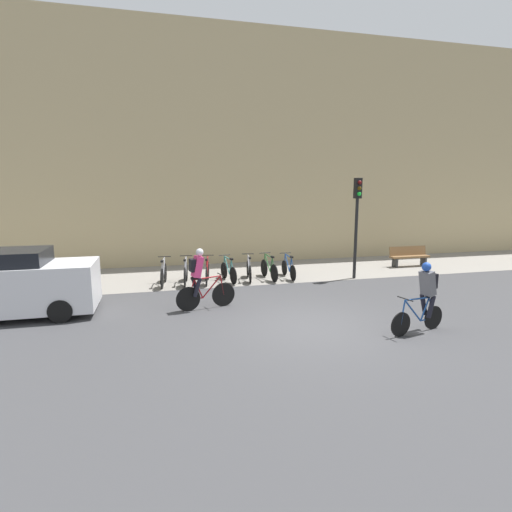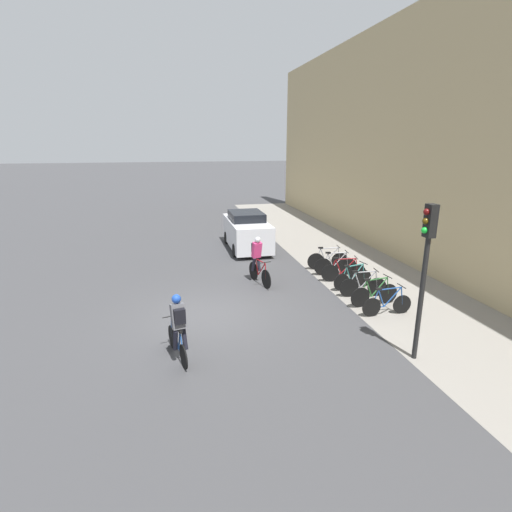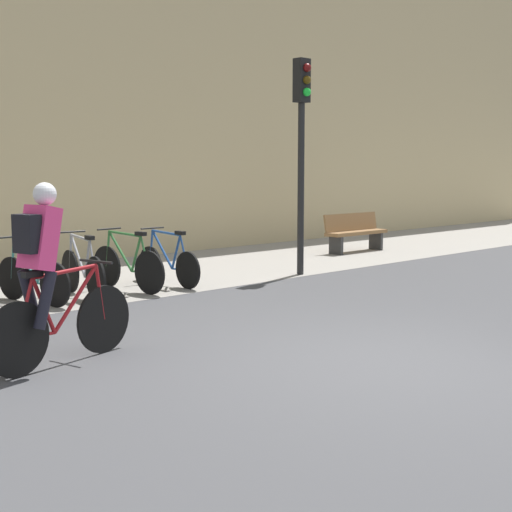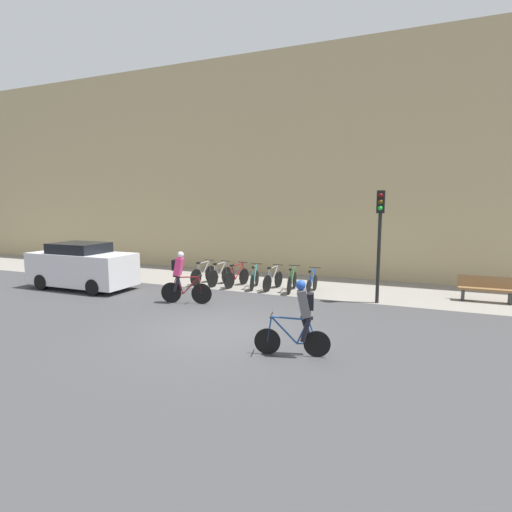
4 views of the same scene
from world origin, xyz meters
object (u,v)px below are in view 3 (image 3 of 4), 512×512
at_px(traffic_light_pole, 302,127).
at_px(parked_bike_4, 82,271).
at_px(cyclist_pink, 47,272).
at_px(parked_bike_5, 128,266).
at_px(bench, 355,231).
at_px(parked_bike_6, 168,262).
at_px(parked_bike_3, 33,277).

bearing_deg(traffic_light_pole, parked_bike_4, 170.62).
relative_size(cyclist_pink, traffic_light_pole, 0.47).
height_order(parked_bike_5, bench, parked_bike_5).
height_order(parked_bike_4, traffic_light_pole, traffic_light_pole).
bearing_deg(parked_bike_5, parked_bike_4, 179.95).
height_order(cyclist_pink, traffic_light_pole, traffic_light_pole).
relative_size(parked_bike_6, traffic_light_pole, 0.43).
height_order(traffic_light_pole, bench, traffic_light_pole).
relative_size(parked_bike_3, parked_bike_6, 0.97).
distance_m(parked_bike_4, parked_bike_6, 1.59).
height_order(parked_bike_3, bench, parked_bike_3).
xyz_separation_m(parked_bike_3, parked_bike_5, (1.58, -0.00, 0.01)).
bearing_deg(bench, parked_bike_4, -172.94).
relative_size(parked_bike_3, traffic_light_pole, 0.42).
bearing_deg(parked_bike_6, bench, 8.92).
bearing_deg(cyclist_pink, parked_bike_3, 66.78).
xyz_separation_m(parked_bike_3, parked_bike_4, (0.79, 0.00, 0.01)).
bearing_deg(parked_bike_5, traffic_light_pole, -11.60).
xyz_separation_m(cyclist_pink, parked_bike_4, (2.18, 3.25, -0.55)).
xyz_separation_m(parked_bike_4, bench, (7.57, 0.94, 0.08)).
relative_size(parked_bike_4, parked_bike_5, 0.95).
bearing_deg(cyclist_pink, traffic_light_pole, 22.43).
distance_m(parked_bike_3, parked_bike_5, 1.58).
xyz_separation_m(parked_bike_4, parked_bike_5, (0.79, -0.00, 0.01)).
xyz_separation_m(traffic_light_pole, bench, (3.51, 1.61, -2.18)).
bearing_deg(bench, cyclist_pink, -156.78).
distance_m(parked_bike_5, traffic_light_pole, 4.02).
relative_size(traffic_light_pole, bench, 2.13).
height_order(parked_bike_6, traffic_light_pole, traffic_light_pole).
bearing_deg(parked_bike_6, parked_bike_5, 179.93).
bearing_deg(parked_bike_3, parked_bike_5, -0.02).
bearing_deg(cyclist_pink, parked_bike_6, 40.73).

